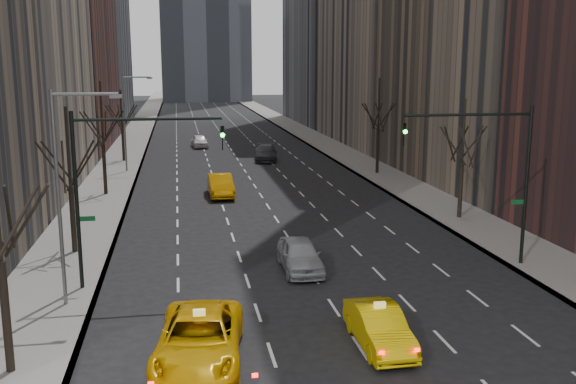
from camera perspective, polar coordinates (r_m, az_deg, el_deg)
name	(u,v)px	position (r m, az deg, el deg)	size (l,w,h in m)	color
sidewalk_left	(133,141)	(87.75, -13.65, 4.40)	(4.50, 320.00, 0.15)	slate
sidewalk_right	(313,138)	(89.48, 2.25, 4.83)	(4.50, 320.00, 0.15)	slate
tree_lw_a	(1,263)	(22.62, -24.14, -5.77)	(3.36, 3.50, 8.28)	black
tree_lw_b	(71,187)	(36.01, -18.76, 0.44)	(3.36, 3.50, 7.82)	black
tree_lw_c	(103,145)	(51.65, -16.10, 4.08)	(3.36, 3.50, 8.74)	black
tree_lw_d	(122,128)	(69.52, -14.52, 5.52)	(3.36, 3.50, 7.36)	black
tree_rw_b	(462,164)	(43.51, 15.20, 2.43)	(3.36, 3.50, 7.82)	black
tree_rw_c	(378,131)	(60.14, 8.01, 5.37)	(3.36, 3.50, 8.74)	black
traffic_mast_left	(114,171)	(29.47, -15.17, 1.84)	(6.69, 0.39, 8.00)	black
traffic_mast_right	(496,160)	(33.12, 18.03, 2.68)	(6.69, 0.39, 8.00)	black
streetlight_near	(66,177)	(27.72, -19.12, 1.31)	(2.83, 0.22, 9.00)	slate
streetlight_far	(128,113)	(62.30, -14.04, 6.81)	(2.83, 0.22, 9.00)	slate
taxi_suv	(199,340)	(22.73, -7.89, -12.87)	(2.87, 6.22, 1.73)	#E6A704
taxi_sedan	(379,327)	(24.04, 8.10, -11.80)	(1.57, 4.50, 1.48)	yellow
silver_sedan_ahead	(300,255)	(32.05, 1.07, -5.62)	(1.90, 4.72, 1.61)	#9A9BA1
far_taxi	(220,185)	(50.22, -6.02, 0.59)	(1.80, 5.16, 1.70)	#F29A05
far_suv_grey	(266,153)	(68.63, -1.97, 3.49)	(2.29, 5.64, 1.64)	#323237
far_car_white	(200,141)	(80.34, -7.87, 4.50)	(1.83, 4.54, 1.55)	silver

